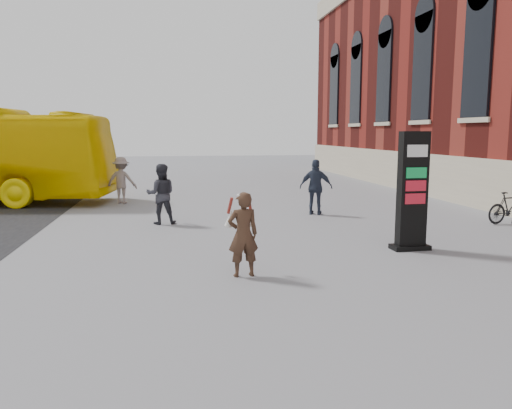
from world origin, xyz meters
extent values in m
plane|color=#9E9EA3|center=(0.00, 0.00, 0.00)|extent=(100.00, 100.00, 0.00)
cube|color=beige|center=(9.44, 6.00, 0.90)|extent=(0.18, 44.00, 1.80)
cube|color=black|center=(4.08, 1.89, 1.37)|extent=(0.66, 0.29, 2.73)
cube|color=black|center=(4.08, 1.89, 0.05)|extent=(0.88, 0.46, 0.11)
cube|color=white|center=(4.08, 1.89, 2.30)|extent=(0.50, 0.32, 0.27)
cube|color=#0E7B3A|center=(4.08, 1.89, 1.80)|extent=(0.50, 0.32, 0.24)
cube|color=maroon|center=(4.08, 1.89, 1.51)|extent=(0.50, 0.32, 0.24)
cube|color=maroon|center=(4.08, 1.89, 1.21)|extent=(0.50, 0.32, 0.24)
imported|color=#3C261A|center=(-0.07, 0.37, 0.81)|extent=(0.63, 0.45, 1.61)
cylinder|color=white|center=(-0.07, 0.37, 1.54)|extent=(0.23, 0.23, 0.05)
cone|color=white|center=(0.10, 0.62, 1.10)|extent=(0.23, 0.24, 0.39)
cylinder|color=maroon|center=(0.10, 0.62, 1.33)|extent=(0.13, 0.14, 0.33)
cone|color=white|center=(-0.28, 0.58, 1.10)|extent=(0.23, 0.23, 0.39)
cylinder|color=maroon|center=(-0.28, 0.58, 1.33)|extent=(0.13, 0.12, 0.33)
imported|color=#2F2F37|center=(-1.70, 6.21, 0.90)|extent=(0.88, 0.69, 1.79)
imported|color=gray|center=(-3.29, 10.87, 0.89)|extent=(1.26, 0.89, 1.78)
imported|color=#2D3548|center=(3.32, 7.11, 0.92)|extent=(1.16, 0.83, 1.83)
imported|color=black|center=(8.60, 4.54, 0.48)|extent=(1.64, 0.68, 0.96)
camera|label=1|loc=(-1.35, -8.74, 2.70)|focal=35.00mm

